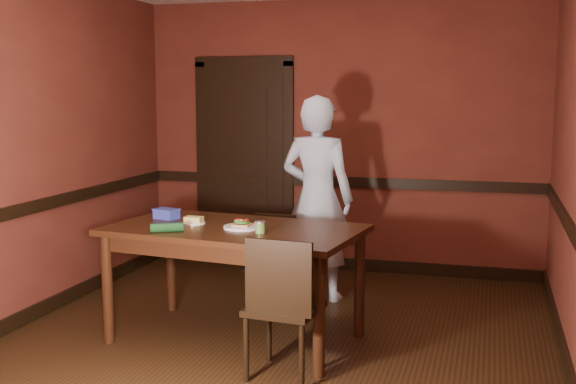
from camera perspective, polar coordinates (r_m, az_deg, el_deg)
The scene contains 20 objects.
floor at distance 5.34m, azimuth -1.05°, elevation -11.73°, with size 4.00×4.50×0.01m, color black.
wall_back at distance 7.23m, azimuth 4.12°, elevation 4.37°, with size 4.00×0.02×2.70m, color #5E271C.
wall_front at distance 2.99m, azimuth -13.74°, elevation -0.96°, with size 4.00×0.02×2.70m, color #5E271C.
wall_left at distance 5.95m, azimuth -19.88°, elevation 3.14°, with size 0.02×4.50×2.70m, color #5E271C.
dado_back at distance 7.25m, azimuth 4.06°, elevation 0.81°, with size 4.00×0.03×0.10m, color black.
dado_left at distance 5.99m, azimuth -19.56°, elevation -1.15°, with size 0.03×4.50×0.10m, color black.
dado_right at distance 4.92m, azimuth 21.65°, elevation -3.15°, with size 0.03×4.50×0.10m, color black.
baseboard_back at distance 7.41m, azimuth 4.00°, elevation -5.65°, with size 4.00×0.03×0.12m, color black.
baseboard_left at distance 6.17m, azimuth -19.20°, elevation -8.87°, with size 0.03×4.50×0.12m, color black.
baseboard_right at distance 5.14m, azimuth 21.16°, elevation -12.37°, with size 0.03×4.50×0.12m, color black.
door at distance 7.48m, azimuth -3.47°, elevation 2.51°, with size 1.05×0.07×2.20m.
dining_table at distance 5.29m, azimuth -4.20°, elevation -7.22°, with size 1.78×1.00×0.84m, color black.
chair_far at distance 5.90m, azimuth -1.34°, elevation -5.81°, with size 0.37×0.37×0.79m, color black, non-canonical shape.
chair_near at distance 4.61m, azimuth -0.27°, elevation -8.94°, with size 0.43×0.43×0.92m, color black, non-canonical shape.
person at distance 6.24m, azimuth 2.32°, elevation -0.48°, with size 0.65×0.42×1.77m, color silver.
sandwich_plate at distance 5.14m, azimuth -3.66°, elevation -2.68°, with size 0.26×0.26×0.07m.
sauce_jar at distance 4.95m, azimuth -2.21°, elevation -2.79°, with size 0.07×0.07×0.08m.
cheese_saucer at distance 5.35m, azimuth -7.45°, elevation -2.28°, with size 0.17×0.17×0.05m.
food_tub at distance 5.58m, azimuth -9.58°, elevation -1.71°, with size 0.21×0.17×0.08m.
wrapped_veg at distance 5.06m, azimuth -9.56°, elevation -2.79°, with size 0.06×0.06×0.23m, color #143E1B.
Camera 1 is at (1.46, -4.81, 1.80)m, focal length 45.00 mm.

